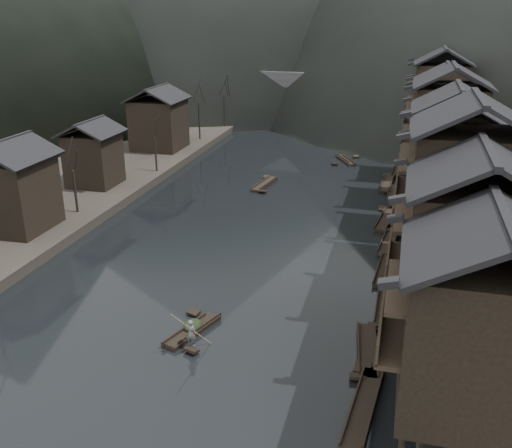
% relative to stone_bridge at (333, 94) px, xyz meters
% --- Properties ---
extents(water, '(300.00, 300.00, 0.00)m').
position_rel_stone_bridge_xyz_m(water, '(0.00, -72.00, -5.11)').
color(water, black).
rests_on(water, ground).
extents(left_bank, '(40.00, 200.00, 1.20)m').
position_rel_stone_bridge_xyz_m(left_bank, '(-35.00, -32.00, -4.51)').
color(left_bank, '#2D2823').
rests_on(left_bank, ground).
extents(stilt_houses, '(9.00, 67.60, 15.14)m').
position_rel_stone_bridge_xyz_m(stilt_houses, '(17.28, -52.17, 3.71)').
color(stilt_houses, black).
rests_on(stilt_houses, ground).
extents(left_houses, '(8.10, 53.20, 8.73)m').
position_rel_stone_bridge_xyz_m(left_houses, '(-20.50, -51.88, 0.55)').
color(left_houses, black).
rests_on(left_houses, left_bank).
extents(bare_trees, '(3.88, 72.92, 7.77)m').
position_rel_stone_bridge_xyz_m(bare_trees, '(-17.00, -45.46, 1.39)').
color(bare_trees, black).
rests_on(bare_trees, left_bank).
extents(moored_sampans, '(2.78, 56.43, 0.47)m').
position_rel_stone_bridge_xyz_m(moored_sampans, '(12.30, -54.14, -4.91)').
color(moored_sampans, black).
rests_on(moored_sampans, water).
extents(midriver_boats, '(10.74, 19.63, 0.45)m').
position_rel_stone_bridge_xyz_m(midriver_boats, '(1.29, -34.13, -4.91)').
color(midriver_boats, black).
rests_on(midriver_boats, water).
extents(stone_bridge, '(40.00, 6.00, 9.00)m').
position_rel_stone_bridge_xyz_m(stone_bridge, '(0.00, 0.00, 0.00)').
color(stone_bridge, '#4C4C4F').
rests_on(stone_bridge, ground).
extents(hero_sampan, '(2.55, 5.20, 0.44)m').
position_rel_stone_bridge_xyz_m(hero_sampan, '(0.77, -73.37, -4.91)').
color(hero_sampan, black).
rests_on(hero_sampan, water).
extents(cargo_heap, '(1.15, 1.50, 0.69)m').
position_rel_stone_bridge_xyz_m(cargo_heap, '(0.69, -73.14, -4.33)').
color(cargo_heap, black).
rests_on(cargo_heap, hero_sampan).
extents(boatman, '(0.70, 0.50, 1.83)m').
position_rel_stone_bridge_xyz_m(boatman, '(1.36, -75.09, -3.76)').
color(boatman, slate).
rests_on(boatman, hero_sampan).
extents(bamboo_pole, '(2.00, 2.19, 3.27)m').
position_rel_stone_bridge_xyz_m(bamboo_pole, '(1.56, -75.09, -1.20)').
color(bamboo_pole, '#8C7A51').
rests_on(bamboo_pole, boatman).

